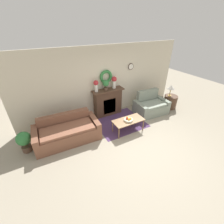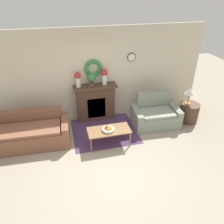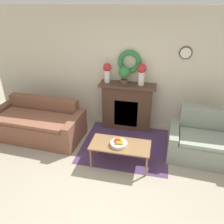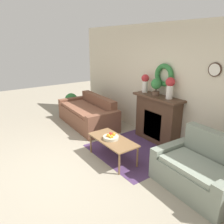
# 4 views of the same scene
# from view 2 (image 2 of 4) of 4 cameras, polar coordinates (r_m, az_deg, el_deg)

# --- Properties ---
(ground_plane) EXTENTS (16.00, 16.00, 0.00)m
(ground_plane) POSITION_cam_2_polar(r_m,az_deg,el_deg) (5.12, 0.46, -15.07)
(ground_plane) COLOR #9E937F
(floor_rug) EXTENTS (1.80, 1.61, 0.01)m
(floor_rug) POSITION_cam_2_polar(r_m,az_deg,el_deg) (6.30, -2.02, -4.95)
(floor_rug) COLOR #4C335B
(floor_rug) RESTS_ON ground_plane
(wall_back) EXTENTS (6.80, 0.17, 2.70)m
(wall_back) POSITION_cam_2_polar(r_m,az_deg,el_deg) (6.49, -5.07, 9.62)
(wall_back) COLOR beige
(wall_back) RESTS_ON ground_plane
(fireplace) EXTENTS (1.26, 0.41, 1.11)m
(fireplace) POSITION_cam_2_polar(r_m,az_deg,el_deg) (6.63, -4.33, 2.60)
(fireplace) COLOR #4C3323
(fireplace) RESTS_ON ground_plane
(couch_left) EXTENTS (2.05, 1.04, 0.80)m
(couch_left) POSITION_cam_2_polar(r_m,az_deg,el_deg) (6.09, -20.66, -5.14)
(couch_left) COLOR brown
(couch_left) RESTS_ON ground_plane
(loveseat_right) EXTENTS (1.37, 0.92, 0.93)m
(loveseat_right) POSITION_cam_2_polar(r_m,az_deg,el_deg) (6.57, 11.16, -0.73)
(loveseat_right) COLOR gray
(loveseat_right) RESTS_ON ground_plane
(coffee_table) EXTENTS (1.09, 0.51, 0.45)m
(coffee_table) POSITION_cam_2_polar(r_m,az_deg,el_deg) (5.59, -0.80, -5.05)
(coffee_table) COLOR olive
(coffee_table) RESTS_ON ground_plane
(fruit_bowl) EXTENTS (0.31, 0.31, 0.12)m
(fruit_bowl) POSITION_cam_2_polar(r_m,az_deg,el_deg) (5.52, -0.99, -4.51)
(fruit_bowl) COLOR beige
(fruit_bowl) RESTS_ON coffee_table
(side_table_by_loveseat) EXTENTS (0.56, 0.56, 0.57)m
(side_table_by_loveseat) POSITION_cam_2_polar(r_m,az_deg,el_deg) (7.02, 19.46, -0.11)
(side_table_by_loveseat) COLOR #4C3323
(side_table_by_loveseat) RESTS_ON ground_plane
(table_lamp) EXTENTS (0.31, 0.31, 0.49)m
(table_lamp) POSITION_cam_2_polar(r_m,az_deg,el_deg) (6.72, 19.68, 5.00)
(table_lamp) COLOR #B28E42
(table_lamp) RESTS_ON side_table_by_loveseat
(vase_on_mantel_left) EXTENTS (0.18, 0.18, 0.43)m
(vase_on_mantel_left) POSITION_cam_2_polar(r_m,az_deg,el_deg) (6.25, -8.92, 8.64)
(vase_on_mantel_left) COLOR silver
(vase_on_mantel_left) RESTS_ON fireplace
(vase_on_mantel_right) EXTENTS (0.20, 0.20, 0.46)m
(vase_on_mantel_right) POSITION_cam_2_polar(r_m,az_deg,el_deg) (6.35, -2.04, 9.50)
(vase_on_mantel_right) COLOR silver
(vase_on_mantel_right) RESTS_ON fireplace
(potted_plant_on_mantel) EXTENTS (0.25, 0.25, 0.39)m
(potted_plant_on_mantel) POSITION_cam_2_polar(r_m,az_deg,el_deg) (6.28, -5.36, 8.82)
(potted_plant_on_mantel) COLOR brown
(potted_plant_on_mantel) RESTS_ON fireplace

